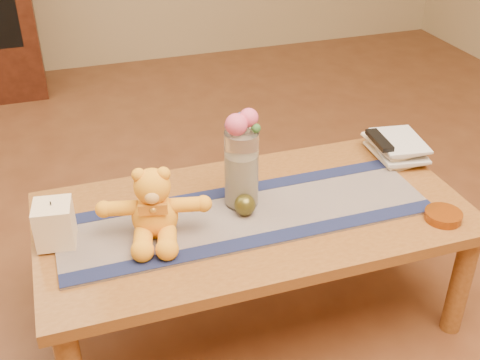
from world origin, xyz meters
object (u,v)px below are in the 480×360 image
object	(u,v)px
glass_vase	(241,169)
tv_remote	(379,140)
teddy_bear	(154,203)
pillar_candle	(55,224)
amber_dish	(443,216)
bronze_ball	(245,205)
book_bottom	(376,157)

from	to	relation	value
glass_vase	tv_remote	bearing A→B (deg)	11.98
teddy_bear	pillar_candle	bearing A→B (deg)	-176.63
tv_remote	glass_vase	bearing A→B (deg)	-162.51
tv_remote	amber_dish	bearing A→B (deg)	-83.43
pillar_candle	bronze_ball	bearing A→B (deg)	-4.00
teddy_bear	amber_dish	size ratio (longest dim) A/B	2.71
glass_vase	amber_dish	xyz separation A→B (m)	(0.58, -0.29, -0.12)
amber_dish	book_bottom	bearing A→B (deg)	90.90
bronze_ball	glass_vase	bearing A→B (deg)	81.06
pillar_candle	book_bottom	distance (m)	1.18
teddy_bear	glass_vase	size ratio (longest dim) A/B	1.24
teddy_bear	bronze_ball	size ratio (longest dim) A/B	4.59
glass_vase	bronze_ball	world-z (taller)	glass_vase
tv_remote	book_bottom	bearing A→B (deg)	90.00
teddy_bear	pillar_candle	distance (m)	0.30
pillar_candle	bronze_ball	size ratio (longest dim) A/B	1.89
teddy_bear	book_bottom	bearing A→B (deg)	25.84
tv_remote	bronze_ball	bearing A→B (deg)	-156.67
tv_remote	pillar_candle	bearing A→B (deg)	-167.27
tv_remote	amber_dish	xyz separation A→B (m)	(0.01, -0.41, -0.07)
book_bottom	amber_dish	distance (m)	0.42
glass_vase	book_bottom	size ratio (longest dim) A/B	1.17
teddy_bear	tv_remote	size ratio (longest dim) A/B	2.01
book_bottom	tv_remote	distance (m)	0.08
pillar_candle	glass_vase	size ratio (longest dim) A/B	0.51
pillar_candle	book_bottom	size ratio (longest dim) A/B	0.59
amber_dish	teddy_bear	bearing A→B (deg)	166.56
teddy_bear	amber_dish	xyz separation A→B (m)	(0.89, -0.21, -0.10)
pillar_candle	glass_vase	distance (m)	0.60
pillar_candle	amber_dish	world-z (taller)	pillar_candle
bronze_ball	amber_dish	bearing A→B (deg)	-20.19
glass_vase	book_bottom	distance (m)	0.61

